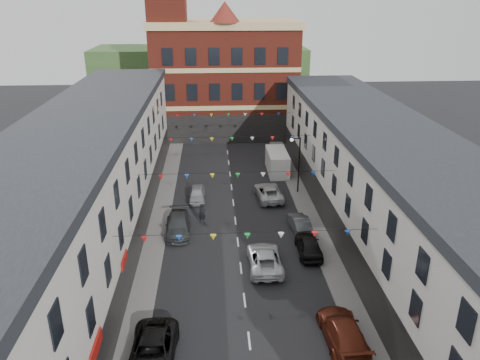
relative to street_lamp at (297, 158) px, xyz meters
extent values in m
plane|color=black|center=(-6.55, -14.00, -3.90)|extent=(160.00, 160.00, 0.00)
cube|color=#605E5B|center=(-13.45, -12.00, -3.83)|extent=(1.80, 64.00, 0.15)
cube|color=#605E5B|center=(0.35, -12.00, -3.83)|extent=(1.80, 64.00, 0.15)
cube|color=beige|center=(-18.35, -13.00, 1.10)|extent=(8.00, 56.00, 10.00)
cube|color=black|center=(-18.35, -13.00, 6.45)|extent=(8.40, 56.00, 0.70)
cube|color=black|center=(-14.30, -13.00, -2.30)|extent=(0.12, 56.00, 3.20)
cube|color=beige|center=(5.25, -13.00, 0.60)|extent=(8.00, 56.00, 9.00)
cube|color=black|center=(5.25, -13.00, 5.45)|extent=(8.40, 56.00, 0.70)
cube|color=black|center=(1.20, -13.00, -2.30)|extent=(0.12, 56.00, 3.20)
cube|color=maroon|center=(-6.55, 24.00, 3.60)|extent=(20.00, 12.00, 15.00)
cube|color=tan|center=(-6.55, 24.00, 11.60)|extent=(20.60, 12.60, 1.00)
cone|color=maroon|center=(-6.55, 19.00, 13.30)|extent=(4.00, 4.00, 2.60)
cube|color=maroon|center=(-14.05, 21.00, 8.10)|extent=(5.00, 5.00, 24.00)
cube|color=#2F5226|center=(-10.55, 48.00, 1.10)|extent=(40.00, 14.00, 10.00)
cylinder|color=black|center=(0.25, 0.00, -0.90)|extent=(0.14, 0.14, 6.00)
cylinder|color=black|center=(-0.15, 0.00, 2.00)|extent=(0.90, 0.10, 0.10)
sphere|color=beige|center=(-0.60, 0.00, 1.90)|extent=(0.36, 0.36, 0.36)
imported|color=black|center=(-12.05, -23.54, -3.14)|extent=(2.69, 5.59, 1.53)
imported|color=#363A3D|center=(-11.61, -8.01, -3.16)|extent=(2.10, 5.13, 1.49)
imported|color=#96999F|center=(-10.15, -1.16, -3.25)|extent=(1.55, 3.84, 1.31)
imported|color=#5B2012|center=(-1.07, -22.52, -3.12)|extent=(2.35, 5.49, 1.58)
imported|color=black|center=(-1.05, -12.24, -3.15)|extent=(1.87, 4.44, 1.50)
imported|color=#464A4E|center=(-1.05, -8.11, -3.24)|extent=(1.70, 4.12, 1.33)
imported|color=#B9BCBF|center=(-2.95, -1.21, -3.18)|extent=(2.85, 5.41, 1.45)
imported|color=silver|center=(-4.75, -13.95, -3.17)|extent=(2.44, 5.27, 1.46)
cube|color=silver|center=(-1.07, 6.32, -2.65)|extent=(2.22, 5.69, 2.51)
imported|color=black|center=(-9.55, -6.14, -3.03)|extent=(0.71, 0.55, 1.76)
camera|label=1|loc=(-8.46, -44.28, 15.25)|focal=35.00mm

